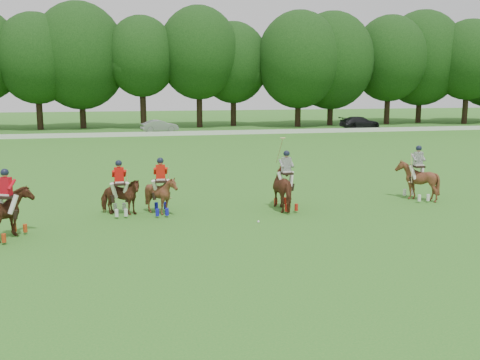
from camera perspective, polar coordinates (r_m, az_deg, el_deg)
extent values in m
plane|color=#287421|center=(16.85, -4.32, -7.45)|extent=(180.00, 180.00, 0.00)
cylinder|color=black|center=(65.17, -20.62, 7.09)|extent=(0.70, 0.70, 4.64)
ellipsoid|color=black|center=(65.17, -20.93, 12.03)|extent=(8.80, 8.80, 10.13)
cylinder|color=black|center=(65.68, -16.44, 7.20)|extent=(0.70, 0.70, 4.31)
ellipsoid|color=black|center=(65.70, -16.72, 12.56)|extent=(10.67, 10.67, 12.27)
cylinder|color=black|center=(64.00, -10.29, 7.79)|extent=(0.70, 0.70, 5.24)
ellipsoid|color=black|center=(64.03, -10.46, 12.84)|extent=(8.06, 8.06, 9.26)
cylinder|color=black|center=(64.81, -4.35, 7.93)|extent=(0.70, 0.70, 5.19)
ellipsoid|color=black|center=(64.86, -4.42, 13.37)|extent=(9.50, 9.50, 10.92)
cylinder|color=black|center=(66.91, -0.71, 7.73)|extent=(0.70, 0.70, 4.48)
ellipsoid|color=black|center=(66.91, -0.72, 12.41)|extent=(8.60, 8.60, 9.89)
cylinder|color=black|center=(66.12, 6.20, 7.52)|extent=(0.70, 0.70, 4.21)
ellipsoid|color=black|center=(66.12, 6.30, 12.63)|extent=(10.11, 10.11, 11.63)
cylinder|color=black|center=(68.99, 9.60, 7.49)|extent=(0.70, 0.70, 4.07)
ellipsoid|color=black|center=(68.99, 9.75, 12.44)|extent=(10.46, 10.46, 12.03)
cylinder|color=black|center=(72.45, 15.42, 7.67)|extent=(0.70, 0.70, 4.79)
ellipsoid|color=black|center=(72.47, 15.65, 12.37)|extent=(9.47, 9.47, 10.89)
cylinder|color=black|center=(76.43, 18.53, 7.50)|extent=(0.70, 0.70, 4.44)
ellipsoid|color=black|center=(76.46, 18.80, 12.20)|extent=(10.84, 10.84, 12.47)
cylinder|color=black|center=(76.35, 22.90, 7.38)|extent=(0.70, 0.70, 4.86)
ellipsoid|color=black|center=(76.37, 23.21, 11.71)|extent=(8.94, 8.94, 10.28)
cube|color=white|center=(54.18, -9.82, 4.86)|extent=(120.00, 0.10, 0.44)
imported|color=#9D9DA2|center=(58.70, -8.59, 5.72)|extent=(4.14, 2.16, 1.30)
imported|color=black|center=(64.45, 12.66, 6.01)|extent=(4.92, 2.30, 1.39)
imported|color=#4E2314|center=(19.32, -23.52, -3.41)|extent=(1.57, 2.18, 1.67)
cube|color=black|center=(19.19, -23.65, -1.62)|extent=(0.62, 0.68, 0.08)
imported|color=#4E2314|center=(21.48, -12.69, -1.79)|extent=(1.53, 1.34, 1.47)
cube|color=black|center=(21.38, -12.74, -0.38)|extent=(0.48, 0.59, 0.08)
cylinder|color=tan|center=(21.41, -11.93, -0.55)|extent=(0.04, 0.21, 1.29)
imported|color=#4E2314|center=(21.35, -8.41, -1.60)|extent=(1.29, 1.44, 1.55)
cube|color=black|center=(21.24, -8.45, -0.10)|extent=(0.45, 0.57, 0.08)
cylinder|color=tan|center=(21.27, -7.64, -0.28)|extent=(0.03, 0.21, 1.29)
imported|color=#4E2314|center=(21.99, 4.93, -0.92)|extent=(1.07, 2.13, 1.76)
cube|color=black|center=(21.87, 4.95, 0.75)|extent=(0.47, 0.58, 0.08)
cylinder|color=tan|center=(21.64, 4.24, 3.12)|extent=(0.08, 0.77, 1.08)
imported|color=#4E2314|center=(25.04, 18.35, -0.05)|extent=(1.42, 1.59, 1.74)
cube|color=black|center=(24.94, 18.43, 1.40)|extent=(0.44, 0.56, 0.08)
cylinder|color=tan|center=(24.81, 17.82, 1.20)|extent=(0.03, 0.21, 1.29)
sphere|color=white|center=(19.98, 1.98, -4.46)|extent=(0.09, 0.09, 0.09)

